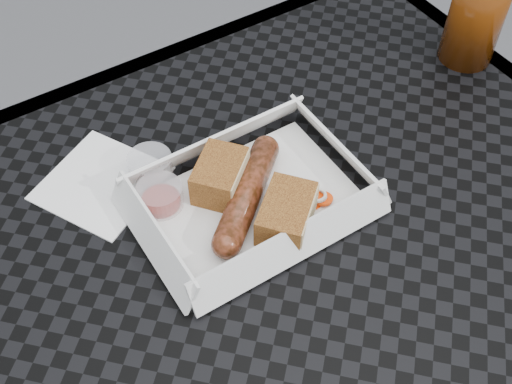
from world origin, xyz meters
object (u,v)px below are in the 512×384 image
bratwurst (247,194)px  drink_glass (478,10)px  patio_table (318,301)px  food_tray (251,202)px

bratwurst → drink_glass: size_ratio=0.92×
bratwurst → drink_glass: bearing=8.7°
bratwurst → drink_glass: (0.38, 0.06, 0.05)m
patio_table → drink_glass: size_ratio=5.41×
bratwurst → drink_glass: drink_glass is taller
bratwurst → food_tray: bearing=-1.2°
patio_table → food_tray: size_ratio=3.64×
patio_table → food_tray: (-0.02, 0.11, 0.08)m
patio_table → bratwurst: size_ratio=5.89×
patio_table → bratwurst: bratwurst is taller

